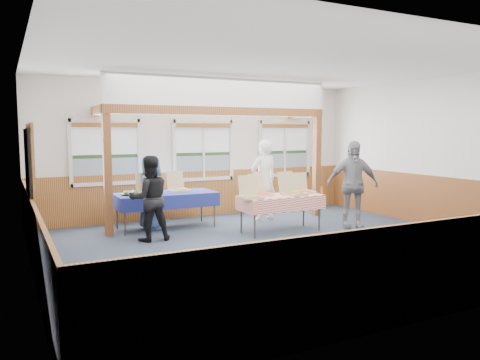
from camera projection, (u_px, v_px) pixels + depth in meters
name	position (u px, v px, depth m)	size (l,w,h in m)	color
floor	(278.00, 247.00, 8.34)	(8.00, 8.00, 0.00)	#2A3845
ceiling	(280.00, 64.00, 8.00)	(8.00, 8.00, 0.00)	white
wall_back	(203.00, 150.00, 11.27)	(8.00, 8.00, 0.00)	silver
wall_front	(449.00, 174.00, 5.06)	(8.00, 8.00, 0.00)	silver
wall_left	(29.00, 165.00, 6.37)	(8.00, 8.00, 0.00)	silver
wall_right	(439.00, 153.00, 9.97)	(8.00, 8.00, 0.00)	silver
wainscot_back	(203.00, 193.00, 11.36)	(7.98, 0.05, 1.10)	brown
wainscot_front	(442.00, 268.00, 5.20)	(7.98, 0.05, 1.10)	brown
wainscot_left	(34.00, 240.00, 6.49)	(0.05, 6.98, 1.10)	brown
wainscot_right	(436.00, 201.00, 10.07)	(0.05, 6.98, 1.10)	brown
cased_opening	(30.00, 197.00, 7.24)	(0.06, 1.30, 2.10)	#393939
window_left	(106.00, 149.00, 10.19)	(1.56, 0.10, 1.46)	silver
window_mid	(203.00, 147.00, 11.23)	(1.56, 0.10, 1.46)	silver
window_right	(284.00, 146.00, 12.26)	(1.56, 0.10, 1.46)	silver
post_left	(108.00, 175.00, 9.12)	(0.15, 0.15, 2.40)	#533312
post_right	(317.00, 167.00, 11.37)	(0.15, 0.15, 2.40)	#533312
cross_beam	(223.00, 111.00, 10.11)	(5.15, 0.18, 0.18)	#533312
table_left	(166.00, 195.00, 9.91)	(2.26, 1.45, 0.76)	#393939
table_right	(281.00, 198.00, 9.53)	(1.72, 0.80, 0.76)	#393939
pizza_box_a	(149.00, 191.00, 9.62)	(0.44, 0.52, 0.43)	tan
pizza_box_b	(179.00, 188.00, 10.20)	(0.42, 0.50, 0.42)	tan
pizza_box_c	(251.00, 195.00, 9.10)	(0.47, 0.54, 0.43)	tan
pizza_box_d	(261.00, 192.00, 9.53)	(0.42, 0.50, 0.42)	tan
pizza_box_e	(293.00, 192.00, 9.56)	(0.52, 0.59, 0.47)	tan
pizza_box_f	(304.00, 190.00, 9.94)	(0.39, 0.47, 0.40)	tan
veggie_tray	(131.00, 193.00, 9.57)	(0.38, 0.38, 0.09)	black
drink_glass	(322.00, 191.00, 9.68)	(0.07, 0.07, 0.15)	#A0501A
woman_white	(264.00, 180.00, 10.78)	(0.68, 0.45, 1.86)	silver
woman_black	(149.00, 198.00, 8.76)	(0.78, 0.61, 1.61)	black
man_blue	(151.00, 192.00, 9.77)	(0.76, 0.50, 1.56)	#355286
person_grey	(352.00, 184.00, 9.95)	(1.09, 0.45, 1.86)	gray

